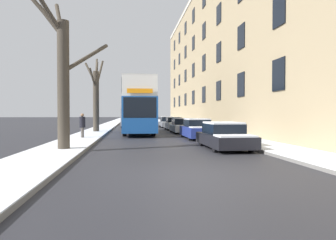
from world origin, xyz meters
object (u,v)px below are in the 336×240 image
parked_car_0 (224,136)px  parked_car_4 (167,122)px  double_decker_bus (138,104)px  bare_tree_left_0 (63,74)px  bare_tree_left_1 (96,95)px  parked_car_2 (182,126)px  parked_car_3 (174,124)px  oncoming_van (129,117)px  pedestrian_left_sidewalk (82,125)px  parked_car_1 (197,129)px

parked_car_0 → parked_car_4: size_ratio=1.00×
double_decker_bus → bare_tree_left_0: bearing=-106.3°
bare_tree_left_1 → parked_car_4: 13.21m
bare_tree_left_1 → parked_car_2: bearing=-8.0°
parked_car_3 → parked_car_4: bearing=90.0°
parked_car_0 → oncoming_van: 25.54m
parked_car_3 → parked_car_0: bearing=-90.0°
pedestrian_left_sidewalk → parked_car_4: bearing=138.9°
bare_tree_left_0 → oncoming_van: bare_tree_left_0 is taller
parked_car_1 → pedestrian_left_sidewalk: bearing=179.9°
bare_tree_left_1 → parked_car_4: bare_tree_left_1 is taller
parked_car_2 → parked_car_4: 11.38m
parked_car_3 → pedestrian_left_sidewalk: bearing=-123.9°
bare_tree_left_0 → bare_tree_left_1: 13.77m
pedestrian_left_sidewalk → bare_tree_left_1: bearing=162.5°
double_decker_bus → parked_car_0: 13.24m
bare_tree_left_0 → parked_car_4: 25.43m
bare_tree_left_1 → oncoming_van: 12.13m
bare_tree_left_1 → double_decker_bus: bare_tree_left_1 is taller
oncoming_van → parked_car_2: bearing=-68.8°
parked_car_2 → parked_car_4: bearing=90.0°
double_decker_bus → parked_car_4: size_ratio=2.56×
double_decker_bus → parked_car_0: (4.00, -12.47, -1.98)m
parked_car_1 → pedestrian_left_sidewalk: 7.89m
parked_car_3 → parked_car_1: bearing=-90.0°
bare_tree_left_0 → bare_tree_left_1: bare_tree_left_0 is taller
parked_car_2 → parked_car_3: (0.00, 5.51, 0.02)m
bare_tree_left_1 → parked_car_2: size_ratio=1.82×
parked_car_1 → double_decker_bus: bearing=122.3°
bare_tree_left_1 → parked_car_3: (7.82, 4.41, -2.78)m
bare_tree_left_0 → parked_car_1: 10.48m
parked_car_2 → bare_tree_left_0: bearing=-121.4°
double_decker_bus → parked_car_4: (4.00, 11.27, -1.96)m
parked_car_3 → bare_tree_left_1: bearing=-150.6°
bare_tree_left_0 → parked_car_3: (7.74, 18.18, -2.94)m
oncoming_van → pedestrian_left_sidewalk: 19.15m
bare_tree_left_0 → pedestrian_left_sidewalk: size_ratio=4.38×
double_decker_bus → parked_car_3: (4.00, 5.40, -1.96)m
bare_tree_left_1 → parked_car_2: 8.38m
bare_tree_left_1 → double_decker_bus: (3.81, -0.99, -0.83)m
pedestrian_left_sidewalk → parked_car_1: bearing=73.0°
pedestrian_left_sidewalk → bare_tree_left_0: bearing=-15.6°
bare_tree_left_1 → pedestrian_left_sidewalk: (-0.07, -7.32, -2.45)m
bare_tree_left_0 → parked_car_1: bare_tree_left_0 is taller
parked_car_1 → pedestrian_left_sidewalk: pedestrian_left_sidewalk is taller
parked_car_0 → parked_car_4: parked_car_4 is taller
bare_tree_left_0 → parked_car_1: bearing=39.7°
oncoming_van → bare_tree_left_1: bearing=-104.0°
parked_car_4 → bare_tree_left_1: bearing=-127.3°
parked_car_0 → bare_tree_left_1: bearing=120.1°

